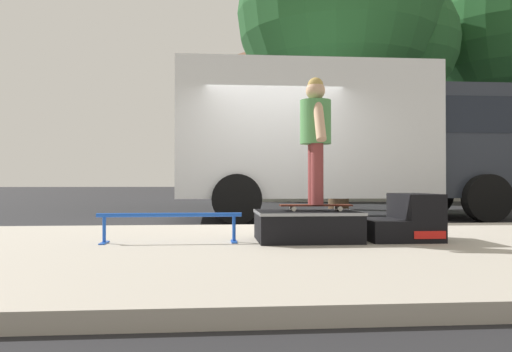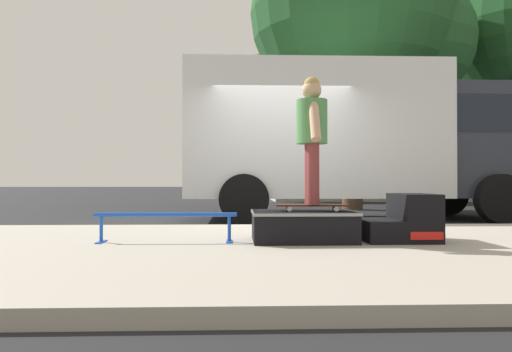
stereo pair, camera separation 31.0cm
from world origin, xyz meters
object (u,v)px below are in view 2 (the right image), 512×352
object	(u,v)px
skater_kid	(312,129)
street_tree_main	(364,21)
skate_box	(303,225)
grind_rail	(166,220)
box_truck	(359,136)
skateboard	(312,206)
kicker_ramp	(403,221)

from	to	relation	value
skater_kid	street_tree_main	distance (m)	9.48
skate_box	street_tree_main	distance (m)	10.00
grind_rail	box_truck	world-z (taller)	box_truck
skate_box	skater_kid	distance (m)	1.04
skate_box	box_truck	distance (m)	5.36
skate_box	street_tree_main	bearing A→B (deg)	71.56
skateboard	kicker_ramp	bearing A→B (deg)	-1.73
kicker_ramp	box_truck	bearing A→B (deg)	81.88
kicker_ramp	skate_box	bearing A→B (deg)	179.98
grind_rail	street_tree_main	world-z (taller)	street_tree_main
skateboard	box_truck	world-z (taller)	box_truck
grind_rail	skateboard	size ratio (longest dim) A/B	1.91
grind_rail	skateboard	distance (m)	1.57
skater_kid	street_tree_main	world-z (taller)	street_tree_main
skateboard	skater_kid	size ratio (longest dim) A/B	0.57
skateboard	box_truck	distance (m)	5.25
kicker_ramp	grind_rail	distance (m)	2.55
skate_box	box_truck	xyz separation A→B (m)	(1.78, 4.85, 1.41)
kicker_ramp	box_truck	distance (m)	5.09
skater_kid	skateboard	bearing A→B (deg)	89.66
street_tree_main	skate_box	bearing A→B (deg)	-108.44
skateboard	skater_kid	distance (m)	0.83
skate_box	street_tree_main	size ratio (longest dim) A/B	0.13
box_truck	street_tree_main	xyz separation A→B (m)	(0.98, 3.43, 3.46)
kicker_ramp	box_truck	world-z (taller)	box_truck
grind_rail	street_tree_main	xyz separation A→B (m)	(4.22, 8.33, 4.81)
skate_box	grind_rail	distance (m)	1.46
box_truck	skate_box	bearing A→B (deg)	-110.17
skater_kid	box_truck	size ratio (longest dim) A/B	0.20
skate_box	box_truck	world-z (taller)	box_truck
kicker_ramp	skater_kid	bearing A→B (deg)	178.27
grind_rail	skater_kid	distance (m)	1.84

